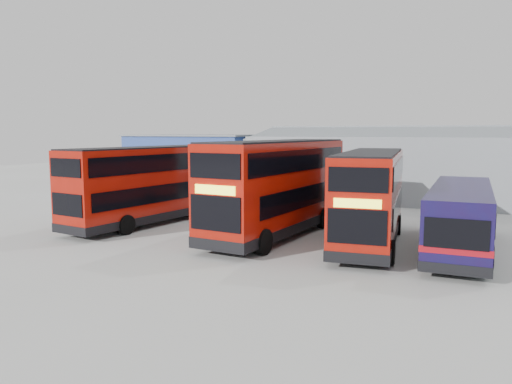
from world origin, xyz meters
name	(u,v)px	position (x,y,z in m)	size (l,w,h in m)	color
ground_plane	(241,237)	(0.00, 0.00, 0.00)	(120.00, 120.00, 0.00)	#A6A5A0
office_block	(200,161)	(-14.00, 17.99, 2.58)	(12.30, 8.32, 5.12)	navy
maintenance_shed	(448,167)	(8.00, 20.00, 2.60)	(30.50, 12.00, 5.89)	gray
double_decker_left	(145,186)	(-6.67, 0.71, 2.25)	(3.65, 10.89, 4.52)	#9E1309
double_decker_centre	(278,189)	(1.48, 1.32, 2.46)	(3.48, 11.83, 4.94)	#9E1309
double_decker_right	(370,198)	(6.26, 1.43, 2.22)	(3.98, 10.76, 4.46)	#9E1309
single_decker_blue	(460,219)	(10.25, 1.77, 1.46)	(3.03, 10.99, 2.95)	#0F0D39
panel_van	(153,179)	(-15.09, 12.30, 1.33)	(3.74, 5.83, 2.38)	silver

